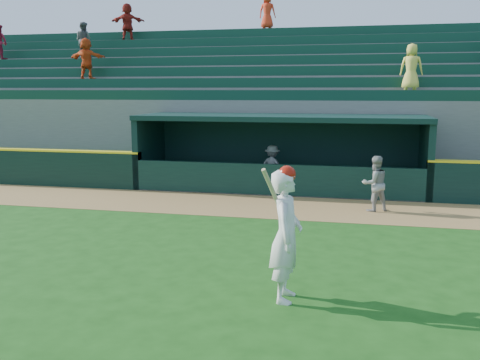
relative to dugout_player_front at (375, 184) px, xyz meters
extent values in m
plane|color=#184A12|center=(-3.00, -4.96, -0.76)|extent=(120.00, 120.00, 0.00)
cube|color=olive|center=(-3.00, -0.06, -0.76)|extent=(40.00, 3.00, 0.01)
imported|color=gray|center=(0.00, 0.00, 0.00)|extent=(0.92, 0.85, 1.52)
imported|color=gray|center=(-3.29, 2.91, -0.04)|extent=(1.05, 0.77, 1.45)
cube|color=slate|center=(-3.00, 2.74, -0.74)|extent=(9.00, 2.60, 0.04)
cube|color=black|center=(-7.60, 2.74, 0.39)|extent=(0.20, 2.60, 2.30)
cube|color=black|center=(1.60, 2.74, 0.39)|extent=(0.20, 2.60, 2.30)
cube|color=black|center=(-3.00, 4.04, 0.39)|extent=(9.40, 0.20, 2.30)
cube|color=black|center=(-3.00, 2.74, 1.62)|extent=(9.40, 2.80, 0.16)
cube|color=black|center=(-3.00, 1.52, -0.26)|extent=(9.00, 0.16, 1.00)
cube|color=brown|center=(-3.00, 3.54, -0.51)|extent=(8.40, 0.45, 0.10)
cube|color=slate|center=(-3.00, 4.56, 0.69)|extent=(34.00, 0.85, 2.91)
cube|color=#0F3828|center=(-3.00, 4.44, 2.33)|extent=(34.00, 0.60, 0.36)
cube|color=slate|center=(-3.00, 5.41, 0.92)|extent=(34.00, 0.85, 3.36)
cube|color=#0F3828|center=(-3.00, 5.29, 2.78)|extent=(34.00, 0.60, 0.36)
cube|color=slate|center=(-3.00, 6.26, 1.14)|extent=(34.00, 0.85, 3.81)
cube|color=#0F3828|center=(-3.00, 6.14, 3.23)|extent=(34.00, 0.60, 0.36)
cube|color=slate|center=(-3.00, 7.11, 1.37)|extent=(34.00, 0.85, 4.26)
cube|color=#0F3828|center=(-3.00, 6.99, 3.68)|extent=(34.00, 0.60, 0.36)
cube|color=slate|center=(-3.00, 7.96, 1.59)|extent=(34.00, 0.85, 4.71)
cube|color=#0F3828|center=(-3.00, 7.84, 4.13)|extent=(34.00, 0.60, 0.36)
cube|color=slate|center=(-3.00, 8.81, 1.82)|extent=(34.00, 0.85, 5.16)
cube|color=#0F3828|center=(-3.00, 8.69, 4.58)|extent=(34.00, 0.60, 0.36)
cube|color=slate|center=(-3.00, 9.66, 2.04)|extent=(34.00, 0.85, 5.61)
cube|color=#0F3828|center=(-3.00, 9.54, 5.03)|extent=(34.00, 0.60, 0.36)
cube|color=slate|center=(-3.00, 10.24, 2.04)|extent=(34.50, 0.30, 5.61)
imported|color=red|center=(-4.66, 9.56, 5.96)|extent=(0.76, 0.52, 1.50)
imported|color=maroon|center=(-10.96, 8.71, 5.58)|extent=(1.59, 0.80, 1.64)
imported|color=#505050|center=(-12.27, 7.01, 4.63)|extent=(0.85, 0.72, 1.55)
imported|color=#DDCE4E|center=(1.17, 4.46, 3.28)|extent=(0.82, 0.61, 1.54)
imported|color=#D44517|center=(-11.26, 5.31, 3.76)|extent=(1.49, 0.48, 1.60)
imported|color=silver|center=(-1.50, -6.75, 0.27)|extent=(0.51, 0.77, 2.07)
sphere|color=#A71709|center=(-1.50, -6.75, 1.24)|extent=(0.27, 0.27, 0.27)
cylinder|color=tan|center=(-1.68, -6.97, 1.01)|extent=(0.29, 0.46, 0.76)
camera|label=1|loc=(-0.44, -14.72, 2.49)|focal=40.00mm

